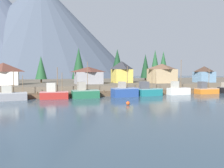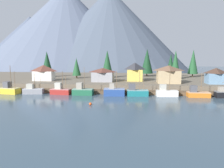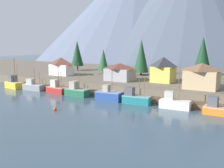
% 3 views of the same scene
% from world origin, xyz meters
% --- Properties ---
extents(ground_plane, '(400.00, 400.00, 1.00)m').
position_xyz_m(ground_plane, '(0.00, 20.00, -0.50)').
color(ground_plane, '#384C5B').
extents(dock, '(80.00, 4.00, 1.60)m').
position_xyz_m(dock, '(0.00, 1.99, 0.50)').
color(dock, brown).
rests_on(dock, ground_plane).
extents(shoreline_bank, '(400.00, 56.00, 2.50)m').
position_xyz_m(shoreline_bank, '(0.00, 32.00, 1.25)').
color(shoreline_bank, '#665B4C').
rests_on(shoreline_bank, ground_plane).
extents(mountain_west_peak, '(110.25, 110.25, 54.04)m').
position_xyz_m(mountain_west_peak, '(-102.48, 147.67, 27.02)').
color(mountain_west_peak, '#4C566B').
rests_on(mountain_west_peak, ground_plane).
extents(mountain_central_peak, '(159.08, 159.08, 80.19)m').
position_xyz_m(mountain_central_peak, '(-60.15, 138.79, 40.10)').
color(mountain_central_peak, slate).
rests_on(mountain_central_peak, ground_plane).
extents(mountain_east_peak, '(144.26, 144.26, 74.11)m').
position_xyz_m(mountain_east_peak, '(-16.71, 131.92, 37.06)').
color(mountain_east_peak, '#475160').
rests_on(mountain_east_peak, ground_plane).
extents(fishing_boat_yellow, '(6.63, 3.85, 9.04)m').
position_xyz_m(fishing_boat_yellow, '(-33.11, -2.07, 1.33)').
color(fishing_boat_yellow, gold).
rests_on(fishing_boat_yellow, ground_plane).
extents(fishing_boat_grey, '(6.47, 2.94, 6.52)m').
position_xyz_m(fishing_boat_grey, '(-25.45, -1.61, 1.17)').
color(fishing_boat_grey, gray).
rests_on(fishing_boat_grey, ground_plane).
extents(fishing_boat_red, '(6.43, 2.83, 7.26)m').
position_xyz_m(fishing_boat_red, '(-16.44, -1.52, 1.26)').
color(fishing_boat_red, maroon).
rests_on(fishing_boat_red, ground_plane).
extents(fishing_boat_green, '(6.30, 3.02, 8.58)m').
position_xyz_m(fishing_boat_green, '(-9.28, -1.66, 1.29)').
color(fishing_boat_green, '#1E5B3D').
rests_on(fishing_boat_green, ground_plane).
extents(fishing_boat_blue, '(6.44, 3.43, 7.56)m').
position_xyz_m(fishing_boat_blue, '(0.64, -1.88, 1.26)').
color(fishing_boat_blue, navy).
rests_on(fishing_boat_blue, ground_plane).
extents(fishing_boat_teal, '(6.45, 2.99, 7.60)m').
position_xyz_m(fishing_boat_teal, '(7.45, -1.65, 1.29)').
color(fishing_boat_teal, '#196B70').
rests_on(fishing_boat_teal, ground_plane).
extents(fishing_boat_white, '(6.38, 2.59, 9.39)m').
position_xyz_m(fishing_boat_white, '(16.31, -1.42, 1.19)').
color(fishing_boat_white, silver).
rests_on(fishing_boat_white, ground_plane).
extents(fishing_boat_orange, '(6.26, 2.86, 7.33)m').
position_xyz_m(fishing_boat_orange, '(25.19, -1.57, 1.10)').
color(fishing_boat_orange, '#CC6B1E').
rests_on(fishing_boat_orange, ground_plane).
extents(house_white, '(8.13, 4.41, 6.15)m').
position_xyz_m(house_white, '(-28.75, 14.18, 5.65)').
color(house_white, silver).
rests_on(house_white, shoreline_bank).
extents(house_grey, '(8.16, 6.39, 5.13)m').
position_xyz_m(house_grey, '(-5.16, 13.52, 5.12)').
color(house_grey, gray).
rests_on(house_grey, shoreline_bank).
extents(house_yellow, '(6.09, 6.09, 7.12)m').
position_xyz_m(house_yellow, '(6.88, 17.16, 6.14)').
color(house_yellow, gold).
rests_on(house_yellow, shoreline_bank).
extents(house_tan, '(8.07, 6.89, 6.24)m').
position_xyz_m(house_tan, '(18.77, 11.62, 5.68)').
color(house_tan, tan).
rests_on(house_tan, shoreline_bank).
extents(conifer_mid_left, '(5.83, 5.83, 13.17)m').
position_xyz_m(conifer_mid_left, '(12.75, 38.81, 9.77)').
color(conifer_mid_left, '#4C3823').
rests_on(conifer_mid_left, shoreline_bank).
extents(conifer_back_left, '(4.85, 4.85, 11.89)m').
position_xyz_m(conifer_back_left, '(-33.92, 29.48, 9.39)').
color(conifer_back_left, '#4C3823').
rests_on(conifer_back_left, shoreline_bank).
extents(conifer_back_right, '(5.11, 5.11, 12.30)m').
position_xyz_m(conifer_back_right, '(-5.47, 28.83, 9.16)').
color(conifer_back_right, '#4C3823').
rests_on(conifer_back_right, shoreline_bank).
extents(conifer_centre, '(3.79, 3.79, 8.88)m').
position_xyz_m(conifer_centre, '(-18.65, 25.22, 7.51)').
color(conifer_centre, '#4C3823').
rests_on(conifer_centre, shoreline_bank).
extents(channel_buoy, '(0.70, 0.70, 0.70)m').
position_xyz_m(channel_buoy, '(-3.79, -15.47, 0.35)').
color(channel_buoy, '#E04C19').
rests_on(channel_buoy, ground_plane).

